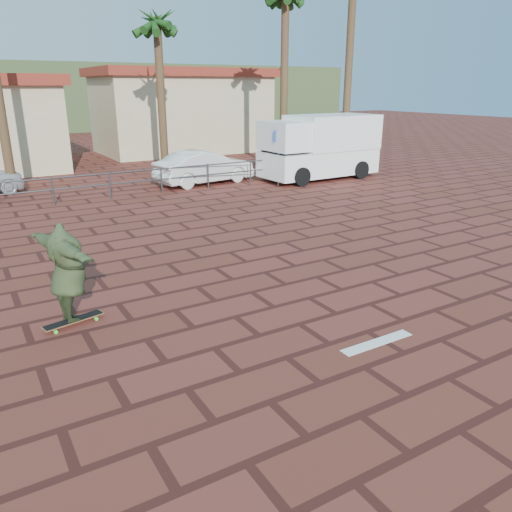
{
  "coord_description": "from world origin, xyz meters",
  "views": [
    {
      "loc": [
        -4.73,
        -6.41,
        3.98
      ],
      "look_at": [
        0.05,
        1.58,
        0.8
      ],
      "focal_mm": 35.0,
      "sensor_mm": 36.0,
      "label": 1
    }
  ],
  "objects": [
    {
      "name": "hill_front",
      "position": [
        0.0,
        50.0,
        3.0
      ],
      "size": [
        70.0,
        18.0,
        6.0
      ],
      "primitive_type": "cube",
      "color": "#384C28",
      "rests_on": "ground"
    },
    {
      "name": "ground",
      "position": [
        0.0,
        0.0,
        0.0
      ],
      "size": [
        120.0,
        120.0,
        0.0
      ],
      "primitive_type": "plane",
      "color": "maroon",
      "rests_on": "ground"
    },
    {
      "name": "campervan",
      "position": [
        9.32,
        11.5,
        1.46
      ],
      "size": [
        5.41,
        2.49,
        2.77
      ],
      "rotation": [
        0.0,
        0.0,
        0.03
      ],
      "color": "white",
      "rests_on": "ground"
    },
    {
      "name": "building_east",
      "position": [
        8.0,
        24.0,
        2.54
      ],
      "size": [
        10.6,
        6.6,
        5.0
      ],
      "color": "beige",
      "rests_on": "ground"
    },
    {
      "name": "street_sign",
      "position": [
        6.76,
        10.96,
        1.59
      ],
      "size": [
        0.46,
        0.15,
        2.27
      ],
      "rotation": [
        0.0,
        0.0,
        -0.24
      ],
      "color": "gray",
      "rests_on": "ground"
    },
    {
      "name": "paint_stripe",
      "position": [
        0.7,
        -1.2,
        0.0
      ],
      "size": [
        1.4,
        0.22,
        0.01
      ],
      "primitive_type": "cube",
      "color": "white",
      "rests_on": "ground"
    },
    {
      "name": "guardrail",
      "position": [
        0.0,
        12.0,
        0.68
      ],
      "size": [
        24.06,
        0.06,
        1.0
      ],
      "color": "#47494F",
      "rests_on": "ground"
    },
    {
      "name": "palm_right",
      "position": [
        9.0,
        14.0,
        7.58
      ],
      "size": [
        2.4,
        2.4,
        9.05
      ],
      "color": "brown",
      "rests_on": "ground"
    },
    {
      "name": "palm_center",
      "position": [
        3.5,
        15.5,
        6.36
      ],
      "size": [
        2.4,
        2.4,
        7.75
      ],
      "color": "brown",
      "rests_on": "ground"
    },
    {
      "name": "car_white",
      "position": [
        4.32,
        13.0,
        0.71
      ],
      "size": [
        4.45,
        2.08,
        1.41
      ],
      "primitive_type": "imported",
      "rotation": [
        0.0,
        0.0,
        1.71
      ],
      "color": "silver",
      "rests_on": "ground"
    },
    {
      "name": "longboard",
      "position": [
        -3.42,
        2.01,
        0.09
      ],
      "size": [
        1.09,
        0.46,
        0.1
      ],
      "rotation": [
        0.0,
        0.0,
        0.22
      ],
      "color": "olive",
      "rests_on": "ground"
    },
    {
      "name": "skateboarder",
      "position": [
        -3.42,
        2.01,
        0.98
      ],
      "size": [
        1.08,
        2.24,
        1.76
      ],
      "primitive_type": "imported",
      "rotation": [
        0.0,
        0.0,
        1.81
      ],
      "color": "#303D21",
      "rests_on": "longboard"
    }
  ]
}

